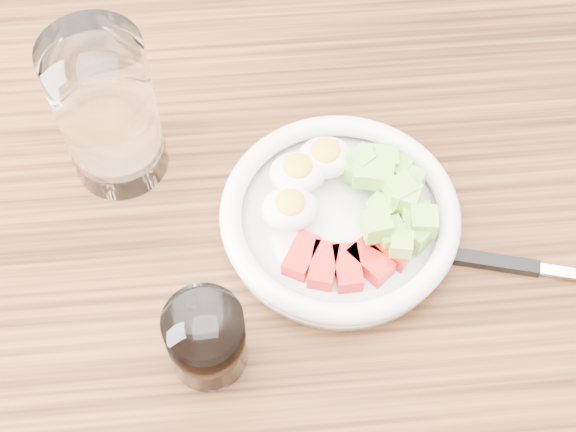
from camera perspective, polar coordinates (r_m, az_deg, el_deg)
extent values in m
cube|color=brown|center=(0.77, 0.80, -2.49)|extent=(1.50, 0.90, 0.04)
cylinder|color=white|center=(0.76, 3.65, -0.45)|extent=(0.22, 0.22, 0.01)
torus|color=white|center=(0.74, 3.72, 0.19)|extent=(0.22, 0.22, 0.02)
cube|color=red|center=(0.72, 1.00, -2.83)|extent=(0.04, 0.05, 0.02)
cube|color=red|center=(0.72, 2.53, -3.54)|extent=(0.03, 0.05, 0.02)
cube|color=red|center=(0.72, 4.25, -3.70)|extent=(0.02, 0.04, 0.02)
cube|color=red|center=(0.72, 5.87, -3.28)|extent=(0.04, 0.05, 0.02)
cube|color=red|center=(0.73, 7.15, -2.35)|extent=(0.05, 0.04, 0.02)
ellipsoid|color=white|center=(0.75, 0.68, 3.08)|extent=(0.05, 0.05, 0.03)
ellipsoid|color=yellow|center=(0.74, 0.69, 3.58)|extent=(0.03, 0.03, 0.01)
ellipsoid|color=white|center=(0.76, 2.66, 4.18)|extent=(0.05, 0.05, 0.03)
ellipsoid|color=yellow|center=(0.76, 2.69, 4.69)|extent=(0.03, 0.03, 0.01)
ellipsoid|color=white|center=(0.73, 0.16, 0.50)|extent=(0.05, 0.05, 0.03)
ellipsoid|color=yellow|center=(0.72, 0.16, 0.98)|extent=(0.03, 0.03, 0.01)
cube|color=#9FD050|center=(0.71, 6.31, -0.67)|extent=(0.03, 0.03, 0.02)
cube|color=#9FD050|center=(0.75, 5.43, 2.97)|extent=(0.02, 0.02, 0.02)
cube|color=#9FD050|center=(0.73, 9.10, -1.24)|extent=(0.03, 0.03, 0.02)
cube|color=#9FD050|center=(0.76, 7.76, 3.33)|extent=(0.03, 0.03, 0.02)
cube|color=#9FD050|center=(0.76, 8.76, 2.48)|extent=(0.03, 0.03, 0.02)
cube|color=#9FD050|center=(0.75, 6.42, 0.55)|extent=(0.03, 0.03, 0.02)
cube|color=#9FD050|center=(0.73, 7.29, -1.32)|extent=(0.03, 0.03, 0.02)
cube|color=#9FD050|center=(0.74, 8.39, 1.32)|extent=(0.03, 0.03, 0.02)
cube|color=#9FD050|center=(0.74, 9.02, -0.11)|extent=(0.03, 0.03, 0.02)
cube|color=#9FD050|center=(0.75, 6.17, 2.87)|extent=(0.03, 0.03, 0.02)
cube|color=#9FD050|center=(0.71, 8.05, -2.03)|extent=(0.02, 0.02, 0.02)
cube|color=#9FD050|center=(0.73, 9.59, -0.41)|extent=(0.03, 0.03, 0.02)
cube|color=#9FD050|center=(0.74, 8.03, 1.75)|extent=(0.03, 0.03, 0.02)
cube|color=#9FD050|center=(0.77, 4.95, 3.30)|extent=(0.03, 0.03, 0.02)
cube|color=#9FD050|center=(0.75, 6.72, 2.77)|extent=(0.02, 0.02, 0.02)
cube|color=#9FD050|center=(0.77, 6.03, 4.12)|extent=(0.02, 0.02, 0.02)
cube|color=#9FD050|center=(0.75, 6.69, 0.30)|extent=(0.03, 0.03, 0.02)
cube|color=#9FD050|center=(0.76, 6.95, 3.92)|extent=(0.02, 0.02, 0.02)
cube|color=#9FD050|center=(0.76, 5.25, 3.98)|extent=(0.03, 0.03, 0.02)
cube|color=black|center=(0.76, 13.80, -3.10)|extent=(0.10, 0.04, 0.01)
cube|color=silver|center=(0.78, 19.50, -3.89)|extent=(0.06, 0.02, 0.00)
cylinder|color=white|center=(0.75, -12.74, 7.30)|extent=(0.09, 0.09, 0.16)
cylinder|color=white|center=(0.67, -5.84, -8.67)|extent=(0.07, 0.07, 0.08)
cylinder|color=black|center=(0.67, -5.82, -8.74)|extent=(0.06, 0.06, 0.06)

